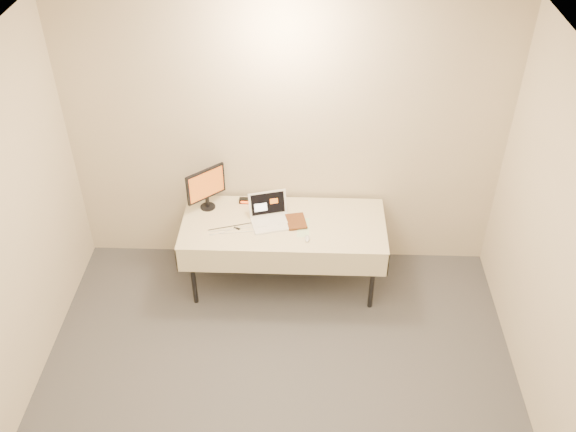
{
  "coord_description": "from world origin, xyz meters",
  "views": [
    {
      "loc": [
        0.2,
        -2.55,
        4.34
      ],
      "look_at": [
        0.04,
        1.99,
        0.86
      ],
      "focal_mm": 40.0,
      "sensor_mm": 36.0,
      "label": 1
    }
  ],
  "objects_px": {
    "monitor": "(206,186)",
    "book": "(287,213)",
    "table": "(284,228)",
    "laptop": "(270,215)"
  },
  "relations": [
    {
      "from": "table",
      "to": "book",
      "type": "distance_m",
      "value": 0.18
    },
    {
      "from": "laptop",
      "to": "table",
      "type": "bearing_deg",
      "value": -31.65
    },
    {
      "from": "table",
      "to": "monitor",
      "type": "relative_size",
      "value": 4.45
    },
    {
      "from": "monitor",
      "to": "book",
      "type": "distance_m",
      "value": 0.79
    },
    {
      "from": "monitor",
      "to": "book",
      "type": "height_order",
      "value": "monitor"
    },
    {
      "from": "monitor",
      "to": "book",
      "type": "xyz_separation_m",
      "value": [
        0.75,
        -0.22,
        -0.13
      ]
    },
    {
      "from": "laptop",
      "to": "book",
      "type": "xyz_separation_m",
      "value": [
        0.15,
        -0.04,
        0.06
      ]
    },
    {
      "from": "laptop",
      "to": "monitor",
      "type": "bearing_deg",
      "value": 147.68
    },
    {
      "from": "monitor",
      "to": "table",
      "type": "bearing_deg",
      "value": -58.6
    },
    {
      "from": "book",
      "to": "table",
      "type": "bearing_deg",
      "value": 154.3
    }
  ]
}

